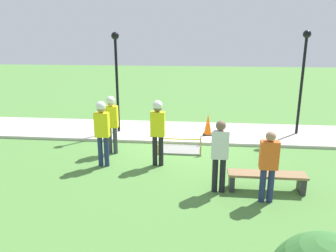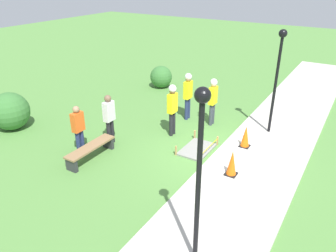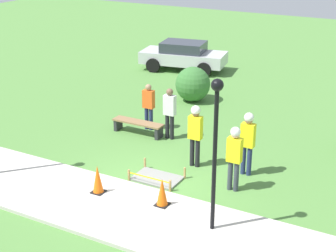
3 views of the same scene
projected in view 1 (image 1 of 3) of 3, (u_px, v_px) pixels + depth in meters
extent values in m
plane|color=#51843D|center=(183.00, 144.00, 11.42)|extent=(60.00, 60.00, 0.00)
cube|color=#BCB7AD|center=(185.00, 132.00, 12.72)|extent=(28.00, 2.74, 0.10)
cube|color=gray|center=(180.00, 150.00, 10.80)|extent=(1.34, 0.88, 0.06)
cube|color=tan|center=(201.00, 142.00, 11.12)|extent=(0.05, 0.05, 0.34)
cube|color=tan|center=(162.00, 141.00, 11.26)|extent=(0.05, 0.05, 0.34)
cube|color=tan|center=(200.00, 151.00, 10.28)|extent=(0.05, 0.05, 0.34)
cube|color=tan|center=(158.00, 149.00, 10.41)|extent=(0.05, 0.05, 0.34)
cube|color=yellow|center=(181.00, 139.00, 11.17)|extent=(1.34, 0.00, 0.04)
cube|color=black|center=(208.00, 134.00, 12.20)|extent=(0.34, 0.34, 0.02)
cone|color=orange|center=(208.00, 124.00, 12.09)|extent=(0.29, 0.29, 0.76)
cube|color=black|center=(158.00, 135.00, 12.15)|extent=(0.34, 0.34, 0.02)
cone|color=orange|center=(158.00, 125.00, 12.05)|extent=(0.29, 0.29, 0.73)
cube|color=#2D2D33|center=(301.00, 185.00, 7.90)|extent=(0.12, 0.40, 0.40)
cube|color=#2D2D33|center=(232.00, 182.00, 8.06)|extent=(0.12, 0.40, 0.40)
cube|color=olive|center=(267.00, 174.00, 7.92)|extent=(1.87, 0.44, 0.06)
cylinder|color=black|center=(161.00, 151.00, 9.48)|extent=(0.14, 0.14, 0.90)
cylinder|color=black|center=(155.00, 151.00, 9.49)|extent=(0.14, 0.14, 0.90)
cube|color=yellow|center=(158.00, 124.00, 9.27)|extent=(0.40, 0.22, 0.71)
sphere|color=brown|center=(158.00, 108.00, 9.14)|extent=(0.24, 0.24, 0.24)
sphere|color=white|center=(158.00, 105.00, 9.12)|extent=(0.28, 0.28, 0.28)
cylinder|color=#383D47|center=(115.00, 140.00, 10.46)|extent=(0.14, 0.14, 0.87)
cylinder|color=#383D47|center=(110.00, 140.00, 10.48)|extent=(0.14, 0.14, 0.87)
cube|color=yellow|center=(111.00, 117.00, 10.26)|extent=(0.40, 0.22, 0.69)
sphere|color=tan|center=(111.00, 102.00, 10.14)|extent=(0.23, 0.23, 0.23)
sphere|color=white|center=(111.00, 100.00, 10.12)|extent=(0.27, 0.27, 0.27)
cylinder|color=navy|center=(106.00, 152.00, 9.43)|extent=(0.14, 0.14, 0.89)
cylinder|color=navy|center=(100.00, 151.00, 9.45)|extent=(0.14, 0.14, 0.89)
cube|color=yellow|center=(102.00, 125.00, 9.22)|extent=(0.40, 0.22, 0.70)
sphere|color=#A37A5B|center=(101.00, 108.00, 9.10)|extent=(0.24, 0.24, 0.24)
sphere|color=white|center=(101.00, 106.00, 9.08)|extent=(0.28, 0.28, 0.28)
cylinder|color=navy|center=(271.00, 185.00, 7.39)|extent=(0.14, 0.14, 0.81)
cylinder|color=navy|center=(262.00, 185.00, 7.41)|extent=(0.14, 0.14, 0.81)
cube|color=#E55B1E|center=(269.00, 155.00, 7.20)|extent=(0.40, 0.22, 0.64)
sphere|color=#A37A5B|center=(271.00, 136.00, 7.09)|extent=(0.22, 0.22, 0.22)
cylinder|color=black|center=(222.00, 175.00, 7.87)|extent=(0.14, 0.14, 0.87)
cylinder|color=black|center=(215.00, 175.00, 7.89)|extent=(0.14, 0.14, 0.87)
cube|color=silver|center=(220.00, 144.00, 7.67)|extent=(0.40, 0.22, 0.69)
sphere|color=brown|center=(221.00, 126.00, 7.55)|extent=(0.23, 0.23, 0.23)
cylinder|color=black|center=(117.00, 87.00, 12.21)|extent=(0.10, 0.10, 3.46)
sphere|color=black|center=(115.00, 36.00, 11.72)|extent=(0.28, 0.28, 0.28)
cylinder|color=black|center=(301.00, 87.00, 11.90)|extent=(0.10, 0.10, 3.52)
sphere|color=black|center=(307.00, 34.00, 11.41)|extent=(0.28, 0.28, 0.28)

